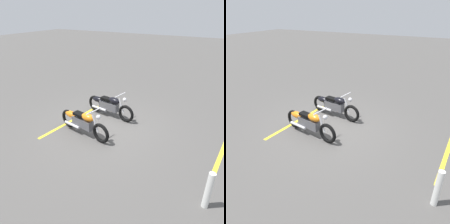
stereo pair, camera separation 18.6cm
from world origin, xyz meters
TOP-DOWN VIEW (x-y plane):
  - ground_plane at (0.00, 0.00)m, footprint 60.00×60.00m
  - motorcycle_bright_foreground at (-0.32, -0.81)m, footprint 2.22×0.67m
  - motorcycle_dark_foreground at (-0.27, 0.82)m, footprint 2.22×0.63m
  - bollard_post at (3.81, -1.90)m, footprint 0.14×0.14m
  - parking_stripe_near at (-1.26, -0.24)m, footprint 0.38×3.20m
  - parking_stripe_mid at (3.93, 0.29)m, footprint 0.38×3.20m

SIDE VIEW (x-z plane):
  - ground_plane at x=0.00m, z-range 0.00..0.00m
  - parking_stripe_near at x=-1.26m, z-range 0.00..0.01m
  - parking_stripe_mid at x=3.93m, z-range 0.00..0.01m
  - bollard_post at x=3.81m, z-range 0.00..0.92m
  - motorcycle_bright_foreground at x=-0.32m, z-range -0.06..0.98m
  - motorcycle_dark_foreground at x=-0.27m, z-range -0.06..0.98m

